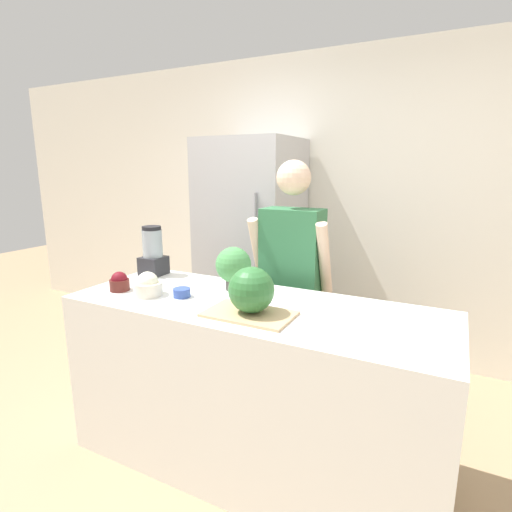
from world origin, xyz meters
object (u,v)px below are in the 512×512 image
at_px(bowl_cherries, 119,282).
at_px(bowl_small_blue, 182,293).
at_px(refrigerator, 251,249).
at_px(blender, 153,252).
at_px(bowl_cream, 148,286).
at_px(watermelon, 251,290).
at_px(person, 291,286).
at_px(potted_plant, 233,266).

xyz_separation_m(bowl_cherries, bowl_small_blue, (0.40, 0.07, -0.02)).
distance_m(refrigerator, blender, 1.08).
relative_size(refrigerator, blender, 5.79).
distance_m(bowl_cream, bowl_small_blue, 0.20).
bearing_deg(watermelon, bowl_small_blue, 171.62).
height_order(watermelon, blender, blender).
bearing_deg(person, potted_plant, -113.77).
height_order(bowl_small_blue, potted_plant, potted_plant).
bearing_deg(blender, person, 24.16).
height_order(blender, potted_plant, blender).
xyz_separation_m(person, bowl_cream, (-0.56, -0.74, 0.12)).
distance_m(bowl_cherries, bowl_cream, 0.21).
distance_m(watermelon, bowl_cherries, 0.87).
bearing_deg(person, blender, -155.84).
distance_m(person, blender, 0.94).
distance_m(person, potted_plant, 0.52).
xyz_separation_m(refrigerator, bowl_cherries, (-0.12, -1.43, 0.05)).
height_order(refrigerator, person, refrigerator).
xyz_separation_m(refrigerator, bowl_small_blue, (0.28, -1.36, 0.03)).
bearing_deg(potted_plant, watermelon, -48.27).
bearing_deg(bowl_cherries, bowl_small_blue, 9.39).
relative_size(refrigerator, bowl_small_blue, 19.84).
height_order(watermelon, bowl_cherries, watermelon).
relative_size(person, watermelon, 7.54).
xyz_separation_m(person, potted_plant, (-0.19, -0.43, 0.21)).
height_order(refrigerator, potted_plant, refrigerator).
bearing_deg(bowl_cream, blender, 127.01).
bearing_deg(bowl_small_blue, refrigerator, 101.57).
distance_m(bowl_cream, potted_plant, 0.49).
height_order(watermelon, bowl_small_blue, watermelon).
bearing_deg(refrigerator, blender, -99.74).
xyz_separation_m(bowl_cream, blender, (-0.27, 0.36, 0.10)).
distance_m(person, bowl_cream, 0.94).
xyz_separation_m(watermelon, potted_plant, (-0.28, 0.32, 0.02)).
height_order(watermelon, bowl_cream, watermelon).
distance_m(refrigerator, bowl_cream, 1.42).
relative_size(refrigerator, bowl_cherries, 16.77).
xyz_separation_m(watermelon, bowl_cherries, (-0.86, 0.00, -0.08)).
bearing_deg(bowl_cream, refrigerator, 93.66).
bearing_deg(refrigerator, bowl_cherries, -94.67).
distance_m(watermelon, blender, 1.00).
bearing_deg(bowl_small_blue, blender, 146.66).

